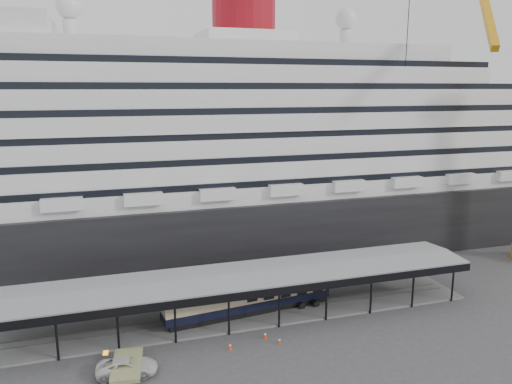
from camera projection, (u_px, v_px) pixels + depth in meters
ground at (257, 334)px, 54.22m from camera, size 200.00×200.00×0.00m
cruise_ship at (197, 138)px, 80.34m from camera, size 130.00×30.00×43.90m
platform_canopy at (244, 296)px, 58.40m from camera, size 56.00×9.18×5.30m
port_truck at (127, 367)px, 46.49m from camera, size 5.90×3.32×1.56m
pullman_carriage at (249, 295)px, 58.56m from camera, size 20.79×5.08×20.25m
traffic_cone_left at (230, 346)px, 51.07m from camera, size 0.50×0.50×0.74m
traffic_cone_mid at (279, 340)px, 52.22m from camera, size 0.46×0.46×0.71m
traffic_cone_right at (265, 335)px, 53.35m from camera, size 0.46×0.46×0.75m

